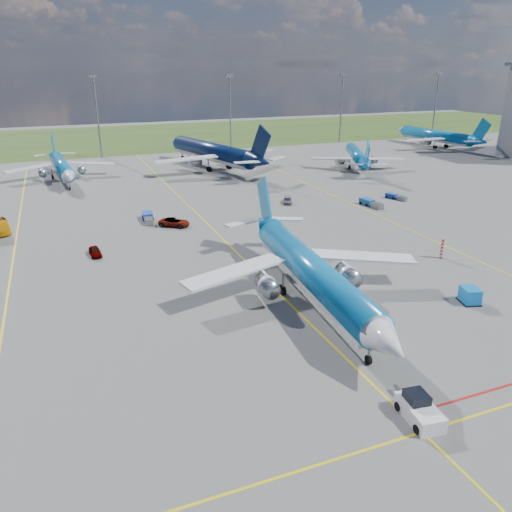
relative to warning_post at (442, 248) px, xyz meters
name	(u,v)px	position (x,y,z in m)	size (l,w,h in m)	color
ground	(301,315)	(-26.00, -8.00, -1.50)	(400.00, 400.00, 0.00)	#555553
grass_strip	(119,138)	(-26.00, 142.00, -1.50)	(400.00, 80.00, 0.01)	#2D4719
taxiway_lines	(223,238)	(-25.83, 19.70, -1.49)	(60.25, 160.00, 0.02)	yellow
floodlight_masts	(167,111)	(-16.00, 102.00, 11.06)	(202.20, 0.50, 22.70)	slate
warning_post	(442,248)	(0.00, 0.00, 0.00)	(0.50, 0.50, 3.00)	red
bg_jet_nnw	(64,180)	(-47.56, 73.75, -1.50)	(26.61, 34.92, 9.15)	#0C6BAD
bg_jet_n	(213,168)	(-10.77, 74.01, -1.50)	(36.78, 48.27, 12.64)	#07173E
bg_jet_ne	(356,167)	(25.01, 61.21, -1.50)	(25.91, 34.01, 8.91)	#0C6BAD
bg_jet_ene	(434,147)	(67.68, 81.26, -1.50)	(30.58, 40.14, 10.51)	#0C6BAD
main_airliner	(310,301)	(-23.43, -5.32, -1.50)	(30.93, 40.60, 10.63)	#0C6BAD
pushback_tug	(419,410)	(-25.26, -26.57, -0.71)	(2.64, 5.87, 1.95)	silver
uld_container	(470,295)	(-6.77, -12.41, -0.61)	(1.77, 2.21, 1.77)	blue
service_car_a	(95,251)	(-45.13, 19.02, -0.87)	(1.49, 3.70, 1.26)	#999999
service_car_b	(174,222)	(-31.53, 28.38, -0.78)	(2.38, 5.16, 1.43)	#999999
service_car_c	(288,200)	(-7.49, 34.76, -0.93)	(1.60, 3.93, 1.14)	#999999
baggage_tug_w	(370,203)	(6.35, 26.93, -0.92)	(2.09, 5.68, 1.25)	#19549B
baggage_tug_c	(148,218)	(-35.04, 33.16, -0.91)	(2.08, 5.70, 1.25)	#1B3FA5
baggage_tug_e	(395,197)	(14.10, 29.64, -1.03)	(2.77, 4.62, 1.01)	#1A3E9E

